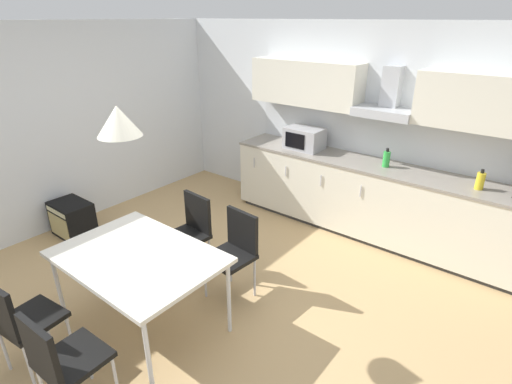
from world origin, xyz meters
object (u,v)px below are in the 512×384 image
object	(u,v)px
chair_near_right	(60,357)
dining_table	(138,259)
pendant_lamp	(118,121)
bottle_green	(386,159)
chair_far_left	(191,227)
guitar_amp	(72,219)
microwave	(304,138)
chair_far_right	(235,247)
bottle_yellow	(480,181)
chair_near_left	(18,317)

from	to	relation	value
chair_near_right	dining_table	bearing A→B (deg)	109.77
chair_near_right	pendant_lamp	size ratio (longest dim) A/B	2.72
dining_table	chair_near_right	bearing A→B (deg)	-70.23
bottle_green	chair_far_left	xyz separation A→B (m)	(-1.26, -1.94, -0.49)
bottle_green	guitar_amp	size ratio (longest dim) A/B	0.43
guitar_amp	pendant_lamp	distance (m)	2.67
bottle_green	chair_far_left	size ratio (longest dim) A/B	0.26
microwave	pendant_lamp	bearing A→B (deg)	-86.74
bottle_green	microwave	bearing A→B (deg)	180.00
chair_far_right	chair_far_left	xyz separation A→B (m)	(-0.61, -0.00, 0.00)
dining_table	bottle_yellow	bearing A→B (deg)	54.57
microwave	dining_table	size ratio (longest dim) A/B	0.35
bottle_green	chair_far_right	distance (m)	2.11
chair_near_right	guitar_amp	bearing A→B (deg)	150.72
microwave	chair_near_right	world-z (taller)	microwave
chair_far_right	guitar_amp	size ratio (longest dim) A/B	1.67
chair_near_left	guitar_amp	distance (m)	2.23
bottle_yellow	chair_near_left	bearing A→B (deg)	-121.97
bottle_green	chair_near_left	xyz separation A→B (m)	(-1.26, -3.66, -0.49)
microwave	chair_far_right	distance (m)	2.07
chair_near_right	chair_far_left	world-z (taller)	same
bottle_yellow	guitar_amp	size ratio (longest dim) A/B	0.41
guitar_amp	chair_near_left	bearing A→B (deg)	-37.00
bottle_yellow	chair_far_right	bearing A→B (deg)	-131.02
bottle_green	guitar_amp	world-z (taller)	bottle_green
chair_near_right	pendant_lamp	world-z (taller)	pendant_lamp
microwave	chair_far_right	xyz separation A→B (m)	(0.47, -1.94, -0.54)
microwave	chair_far_right	world-z (taller)	microwave
bottle_yellow	guitar_amp	distance (m)	4.69
microwave	bottle_green	size ratio (longest dim) A/B	2.15
microwave	guitar_amp	world-z (taller)	microwave
pendant_lamp	microwave	bearing A→B (deg)	93.26
chair_far_right	bottle_green	bearing A→B (deg)	71.58
chair_near_left	pendant_lamp	bearing A→B (deg)	70.99
chair_near_left	pendant_lamp	world-z (taller)	pendant_lamp
bottle_green	pendant_lamp	size ratio (longest dim) A/B	0.70
dining_table	chair_near_left	distance (m)	0.93
bottle_green	guitar_amp	distance (m)	3.90
chair_far_right	chair_near_left	xyz separation A→B (m)	(-0.61, -1.72, 0.00)
microwave	pendant_lamp	distance (m)	2.92
microwave	chair_far_right	size ratio (longest dim) A/B	0.55
chair_near_left	chair_far_left	distance (m)	1.72
bottle_green	chair_far_right	size ratio (longest dim) A/B	0.26
microwave	chair_far_left	xyz separation A→B (m)	(-0.14, -1.94, -0.54)
chair_far_left	guitar_amp	world-z (taller)	chair_far_left
bottle_yellow	microwave	bearing A→B (deg)	178.60
chair_far_right	guitar_amp	xyz separation A→B (m)	(-2.37, -0.39, -0.31)
pendant_lamp	chair_near_left	bearing A→B (deg)	-109.01
chair_near_left	microwave	bearing A→B (deg)	87.86
microwave	chair_near_left	size ratio (longest dim) A/B	0.55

